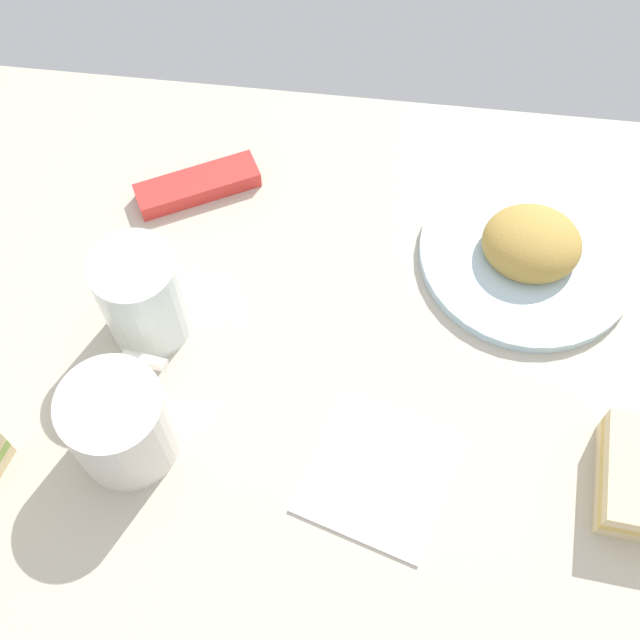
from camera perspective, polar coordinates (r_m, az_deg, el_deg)
tabletop at (r=81.08cm, az=-0.00°, el=-1.37°), size 90.00×64.00×2.00cm
plate_of_food at (r=86.27cm, az=14.48°, el=4.82°), size 22.41×22.41×5.83cm
coffee_mug_black at (r=73.03cm, az=-13.88°, el=-7.07°), size 9.10×11.56×9.59cm
glass_of_milk at (r=78.15cm, az=-12.34°, el=1.47°), size 7.97×7.97×10.92cm
snack_bar at (r=90.16cm, az=-8.58°, el=9.33°), size 13.54×9.62×2.00cm
paper_napkin at (r=74.55cm, az=4.06°, el=-10.84°), size 15.22×15.22×0.30cm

